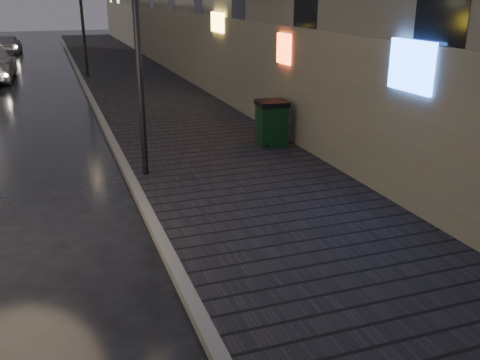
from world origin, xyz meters
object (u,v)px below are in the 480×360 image
object	(u,v)px
lamp_far	(81,5)
trash_bin	(272,122)
car_far	(8,44)
lamp_near	(136,21)

from	to	relation	value
lamp_far	trash_bin	world-z (taller)	lamp_far
lamp_far	car_far	bearing A→B (deg)	106.92
lamp_far	car_far	world-z (taller)	lamp_far
lamp_far	trash_bin	xyz separation A→B (m)	(3.66, -14.62, -2.74)
lamp_far	trash_bin	size ratio (longest dim) A/B	4.46
trash_bin	car_far	world-z (taller)	trash_bin
lamp_near	car_far	bearing A→B (deg)	98.03
lamp_near	lamp_far	xyz separation A→B (m)	(0.00, 16.00, 0.00)
trash_bin	lamp_far	bearing A→B (deg)	109.21
trash_bin	car_far	distance (m)	29.53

